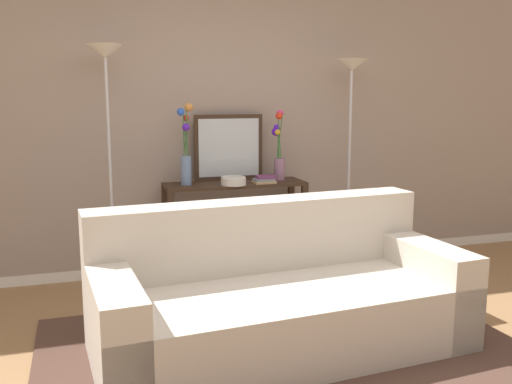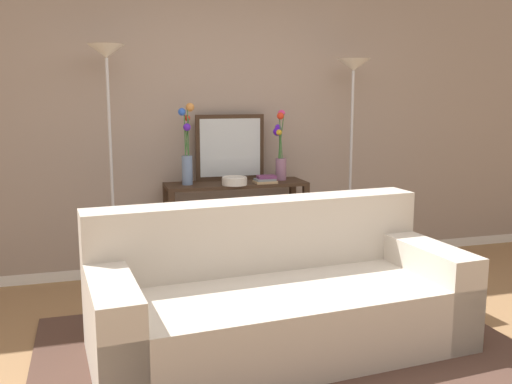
{
  "view_description": "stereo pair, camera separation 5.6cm",
  "coord_description": "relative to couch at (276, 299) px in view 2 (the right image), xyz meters",
  "views": [
    {
      "loc": [
        -1.18,
        -2.65,
        1.56
      ],
      "look_at": [
        0.02,
        1.19,
        0.87
      ],
      "focal_mm": 39.73,
      "sensor_mm": 36.0,
      "label": 1
    },
    {
      "loc": [
        -1.13,
        -2.67,
        1.56
      ],
      "look_at": [
        0.02,
        1.19,
        0.87
      ],
      "focal_mm": 39.73,
      "sensor_mm": 36.0,
      "label": 2
    }
  ],
  "objects": [
    {
      "name": "back_wall",
      "position": [
        0.05,
        1.75,
        1.12
      ],
      "size": [
        12.0,
        0.15,
        2.85
      ],
      "color": "white",
      "rests_on": "ground"
    },
    {
      "name": "area_rug",
      "position": [
        0.01,
        -0.17,
        -0.3
      ],
      "size": [
        2.93,
        2.03,
        0.01
      ],
      "color": "#51382D",
      "rests_on": "ground"
    },
    {
      "name": "couch",
      "position": [
        0.0,
        0.0,
        0.0
      ],
      "size": [
        2.33,
        1.17,
        0.88
      ],
      "color": "beige",
      "rests_on": "ground"
    },
    {
      "name": "console_table",
      "position": [
        0.12,
        1.43,
        0.26
      ],
      "size": [
        1.2,
        0.38,
        0.82
      ],
      "color": "#382619",
      "rests_on": "ground"
    },
    {
      "name": "floor_lamp_left",
      "position": [
        -0.91,
        1.35,
        1.21
      ],
      "size": [
        0.28,
        0.28,
        1.93
      ],
      "color": "silver",
      "rests_on": "ground"
    },
    {
      "name": "floor_lamp_right",
      "position": [
        1.15,
        1.35,
        1.16
      ],
      "size": [
        0.28,
        0.28,
        1.86
      ],
      "color": "silver",
      "rests_on": "ground"
    },
    {
      "name": "wall_mirror",
      "position": [
        0.11,
        1.58,
        0.8
      ],
      "size": [
        0.61,
        0.02,
        0.57
      ],
      "color": "#382619",
      "rests_on": "console_table"
    },
    {
      "name": "vase_tall_flowers",
      "position": [
        -0.3,
        1.43,
        0.79
      ],
      "size": [
        0.13,
        0.12,
        0.67
      ],
      "color": "#6B84AD",
      "rests_on": "console_table"
    },
    {
      "name": "vase_short_flowers",
      "position": [
        0.52,
        1.46,
        0.77
      ],
      "size": [
        0.12,
        0.12,
        0.61
      ],
      "color": "gray",
      "rests_on": "console_table"
    },
    {
      "name": "fruit_bowl",
      "position": [
        0.07,
        1.31,
        0.55
      ],
      "size": [
        0.21,
        0.21,
        0.07
      ],
      "color": "silver",
      "rests_on": "console_table"
    },
    {
      "name": "book_stack",
      "position": [
        0.35,
        1.33,
        0.54
      ],
      "size": [
        0.19,
        0.14,
        0.06
      ],
      "color": "tan",
      "rests_on": "console_table"
    },
    {
      "name": "book_row_under_console",
      "position": [
        -0.26,
        1.43,
        -0.25
      ],
      "size": [
        0.24,
        0.18,
        0.13
      ],
      "color": "tan",
      "rests_on": "ground"
    }
  ]
}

